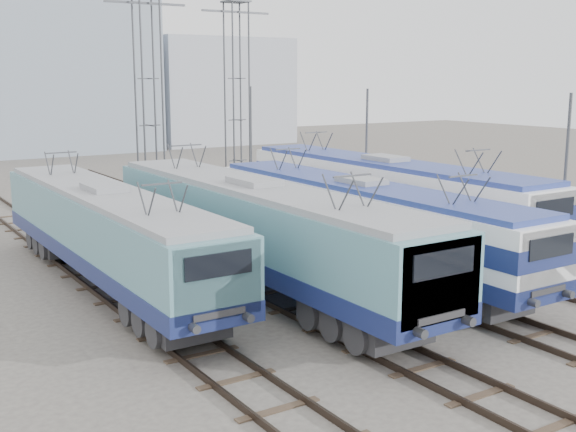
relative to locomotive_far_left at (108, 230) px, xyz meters
The scene contains 13 objects.
ground 11.86m from the locomotive_far_left, 54.60° to the right, with size 160.00×160.00×0.00m, color #514C47.
platform 17.14m from the locomotive_far_left, ahead, with size 4.00×70.00×0.30m, color #9E9E99.
locomotive_far_left is the anchor object (origin of this frame).
locomotive_center_left 5.37m from the locomotive_far_left, 33.02° to the right, with size 2.97×18.79×3.54m.
locomotive_center_right 9.58m from the locomotive_far_left, 20.02° to the right, with size 2.76×17.47×3.28m.
locomotive_far_right 13.52m from the locomotive_far_left, ahead, with size 2.95×18.65×3.51m.
catenary_tower_west 14.88m from the locomotive_far_left, 61.63° to the left, with size 4.50×1.20×12.00m.
catenary_tower_east 20.14m from the locomotive_far_left, 47.58° to the left, with size 4.50×1.20×12.00m.
mast_front 17.13m from the locomotive_far_left, 26.04° to the right, with size 0.12×0.12×7.00m, color #3F4247.
mast_mid 16.05m from the locomotive_far_left, 16.34° to the left, with size 0.12×0.12×7.00m, color #3F4247.
mast_rear 22.57m from the locomotive_far_left, 47.07° to the left, with size 0.12×0.12×7.00m, color #3F4247.
building_center 54.02m from the locomotive_far_left, 78.43° to the left, with size 22.00×14.00×18.00m, color gray.
building_east 60.96m from the locomotive_far_left, 59.64° to the left, with size 16.00×12.00×12.00m, color #9EA4B1.
Camera 1 is at (-14.93, -15.17, 7.55)m, focal length 45.00 mm.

